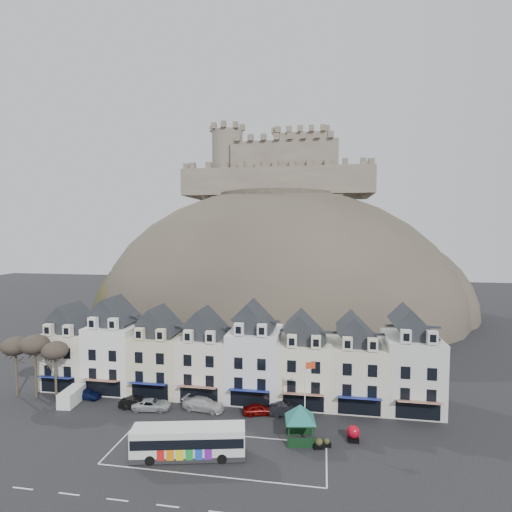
{
  "coord_description": "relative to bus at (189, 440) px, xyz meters",
  "views": [
    {
      "loc": [
        12.47,
        -36.88,
        22.8
      ],
      "look_at": [
        2.16,
        24.0,
        18.78
      ],
      "focal_mm": 28.0,
      "sensor_mm": 36.0,
      "label": 1
    }
  ],
  "objects": [
    {
      "name": "car_navy",
      "position": [
        -18.31,
        11.08,
        -1.07
      ],
      "size": [
        4.14,
        1.93,
        1.37
      ],
      "primitive_type": "imported",
      "rotation": [
        0.0,
        0.0,
        1.49
      ],
      "color": "#0C163F",
      "rests_on": "ground"
    },
    {
      "name": "bus",
      "position": [
        0.0,
        0.0,
        0.0
      ],
      "size": [
        11.56,
        4.89,
        3.18
      ],
      "rotation": [
        0.0,
        0.0,
        0.21
      ],
      "color": "#262628",
      "rests_on": "ground"
    },
    {
      "name": "tree_left_mid",
      "position": [
        -25.35,
        10.39,
        5.48
      ],
      "size": [
        3.78,
        3.78,
        8.64
      ],
      "color": "#332B20",
      "rests_on": "ground"
    },
    {
      "name": "car_maroon",
      "position": [
        5.45,
        10.34,
        -1.08
      ],
      "size": [
        4.25,
        2.61,
        1.35
      ],
      "primitive_type": "imported",
      "rotation": [
        0.0,
        0.0,
        1.84
      ],
      "color": "#5E0605",
      "rests_on": "ground"
    },
    {
      "name": "car_black",
      "position": [
        -10.22,
        9.39,
        -1.04
      ],
      "size": [
        4.43,
        1.73,
        1.44
      ],
      "primitive_type": "imported",
      "rotation": [
        0.0,
        0.0,
        1.62
      ],
      "color": "black",
      "rests_on": "ground"
    },
    {
      "name": "townhouse_terrace",
      "position": [
        0.8,
        15.86,
        3.54
      ],
      "size": [
        54.4,
        9.35,
        11.8
      ],
      "color": "silver",
      "rests_on": "ground"
    },
    {
      "name": "tree_left_far",
      "position": [
        -28.35,
        10.39,
        5.14
      ],
      "size": [
        3.61,
        3.61,
        8.24
      ],
      "color": "#332B20",
      "rests_on": "ground"
    },
    {
      "name": "red_buoy",
      "position": [
        16.53,
        5.95,
        -0.88
      ],
      "size": [
        1.39,
        1.39,
        1.72
      ],
      "rotation": [
        0.0,
        0.0,
        0.03
      ],
      "color": "black",
      "rests_on": "ground"
    },
    {
      "name": "tree_left_near",
      "position": [
        -22.35,
        10.39,
        4.8
      ],
      "size": [
        3.43,
        3.43,
        7.84
      ],
      "color": "#332B20",
      "rests_on": "ground"
    },
    {
      "name": "castle",
      "position": [
        1.16,
        75.82,
        38.44
      ],
      "size": [
        50.2,
        22.2,
        22.0
      ],
      "color": "#67594E",
      "rests_on": "ground"
    },
    {
      "name": "white_van",
      "position": [
        -19.36,
        9.39,
        -0.8
      ],
      "size": [
        2.24,
        4.35,
        1.91
      ],
      "rotation": [
        0.0,
        0.0,
        0.1
      ],
      "color": "white",
      "rests_on": "ground"
    },
    {
      "name": "planter_east",
      "position": [
        13.65,
        4.25,
        -1.31
      ],
      "size": [
        1.03,
        0.7,
        0.94
      ],
      "rotation": [
        0.0,
        0.0,
        0.26
      ],
      "color": "black",
      "rests_on": "ground"
    },
    {
      "name": "coach_bay_markings",
      "position": [
        2.65,
        1.14,
        -1.76
      ],
      "size": [
        22.0,
        7.5,
        0.01
      ],
      "primitive_type": "cube",
      "color": "silver",
      "rests_on": "ground"
    },
    {
      "name": "bus_shelter",
      "position": [
        10.86,
        4.91,
        1.42
      ],
      "size": [
        6.38,
        6.38,
        4.09
      ],
      "rotation": [
        0.0,
        0.0,
        0.15
      ],
      "color": "black",
      "rests_on": "ground"
    },
    {
      "name": "car_charcoal",
      "position": [
        9.06,
        10.66,
        -1.0
      ],
      "size": [
        4.68,
        1.83,
        1.52
      ],
      "primitive_type": "imported",
      "rotation": [
        0.0,
        0.0,
        1.62
      ],
      "color": "black",
      "rests_on": "ground"
    },
    {
      "name": "car_white",
      "position": [
        -1.66,
        10.39,
        -0.98
      ],
      "size": [
        5.63,
        2.93,
        1.56
      ],
      "primitive_type": "imported",
      "rotation": [
        0.0,
        0.0,
        1.43
      ],
      "color": "silver",
      "rests_on": "ground"
    },
    {
      "name": "ground",
      "position": [
        0.65,
        -0.11,
        -1.76
      ],
      "size": [
        300.0,
        300.0,
        0.0
      ],
      "primitive_type": "plane",
      "color": "black",
      "rests_on": "ground"
    },
    {
      "name": "car_silver",
      "position": [
        -8.19,
        9.39,
        -1.09
      ],
      "size": [
        5.02,
        2.93,
        1.34
      ],
      "primitive_type": "imported",
      "rotation": [
        0.0,
        0.0,
        1.73
      ],
      "color": "#B0B4B8",
      "rests_on": "ground"
    },
    {
      "name": "flagpole",
      "position": [
        11.36,
        6.66,
        3.04
      ],
      "size": [
        1.17,
        0.43,
        8.41
      ],
      "rotation": [
        0.0,
        0.0,
        0.31
      ],
      "color": "silver",
      "rests_on": "ground"
    },
    {
      "name": "castle_hill",
      "position": [
        1.9,
        68.84,
        -1.65
      ],
      "size": [
        100.0,
        76.0,
        68.0
      ],
      "color": "#3E3930",
      "rests_on": "ground"
    },
    {
      "name": "planter_west",
      "position": [
        12.87,
        3.78,
        -1.22
      ],
      "size": [
        1.23,
        0.83,
        1.12
      ],
      "rotation": [
        0.0,
        0.0,
        0.26
      ],
      "color": "black",
      "rests_on": "ground"
    }
  ]
}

